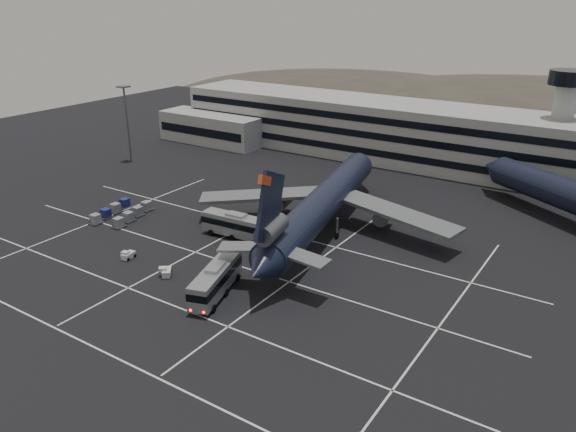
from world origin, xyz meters
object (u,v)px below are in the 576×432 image
object	(u,v)px
bus_near	(216,279)
trijet_main	(322,204)
bus_far	(236,225)
uld_cluster	(122,213)
tug_a	(128,255)

from	to	relation	value
bus_near	trijet_main	bearing A→B (deg)	70.00
bus_far	trijet_main	bearing A→B (deg)	-51.21
uld_cluster	bus_near	bearing A→B (deg)	-20.76
tug_a	trijet_main	bearing A→B (deg)	44.18
tug_a	uld_cluster	size ratio (longest dim) A/B	0.19
trijet_main	tug_a	bearing A→B (deg)	-139.98
tug_a	uld_cluster	world-z (taller)	uld_cluster
trijet_main	bus_near	xyz separation A→B (m)	(-1.27, -26.64, -2.81)
trijet_main	bus_far	size ratio (longest dim) A/B	4.52
trijet_main	bus_near	size ratio (longest dim) A/B	4.44
trijet_main	bus_far	xyz separation A→B (m)	(-10.86, -9.89, -2.83)
bus_near	uld_cluster	xyz separation A→B (m)	(-33.28, 12.62, -1.56)
trijet_main	tug_a	world-z (taller)	trijet_main
bus_near	bus_far	xyz separation A→B (m)	(-9.59, 16.75, -0.02)
bus_far	tug_a	bearing A→B (deg)	146.06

